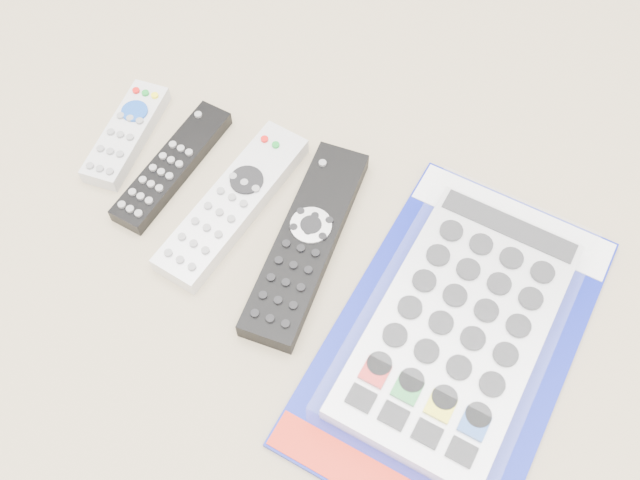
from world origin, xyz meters
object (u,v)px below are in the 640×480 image
at_px(remote_silver_dvd, 233,203).
at_px(jumbo_remote_packaged, 459,327).
at_px(remote_small_grey, 126,134).
at_px(remote_large_black, 306,242).
at_px(remote_slim_black, 172,166).

relative_size(remote_silver_dvd, jumbo_remote_packaged, 0.58).
relative_size(remote_small_grey, remote_large_black, 0.61).
bearing_deg(remote_slim_black, jumbo_remote_packaged, -3.80).
height_order(remote_silver_dvd, remote_large_black, remote_large_black).
height_order(remote_large_black, jumbo_remote_packaged, jumbo_remote_packaged).
relative_size(remote_silver_dvd, remote_large_black, 0.91).
height_order(remote_silver_dvd, jumbo_remote_packaged, jumbo_remote_packaged).
xyz_separation_m(remote_small_grey, remote_large_black, (0.26, -0.05, 0.00)).
distance_m(remote_silver_dvd, remote_large_black, 0.10).
height_order(remote_small_grey, remote_large_black, remote_large_black).
relative_size(remote_small_grey, remote_silver_dvd, 0.66).
xyz_separation_m(remote_large_black, jumbo_remote_packaged, (0.18, -0.03, 0.01)).
distance_m(remote_small_grey, remote_large_black, 0.26).
height_order(remote_small_grey, jumbo_remote_packaged, jumbo_remote_packaged).
bearing_deg(remote_slim_black, remote_large_black, -3.45).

